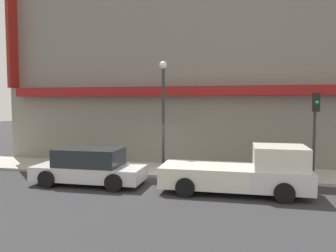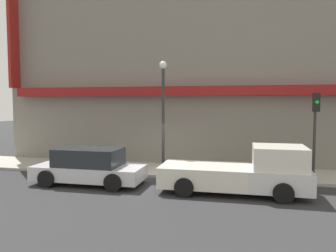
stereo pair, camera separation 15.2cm
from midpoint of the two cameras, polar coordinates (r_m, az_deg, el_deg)
The scene contains 8 objects.
ground_plane at distance 15.30m, azimuth -1.94°, elevation -9.06°, with size 80.00×80.00×0.00m, color #2D2D30.
sidewalk at distance 16.76m, azimuth -0.56°, elevation -7.66°, with size 36.00×3.12×0.13m.
building at distance 19.54m, azimuth 1.49°, elevation 11.17°, with size 19.80×3.80×11.79m.
pickup_truck at distance 12.99m, azimuth 13.39°, elevation -7.86°, with size 5.61×2.24×1.86m.
parked_car at distance 14.44m, azimuth -13.28°, elevation -6.90°, with size 4.69×2.05×1.55m.
fire_hydrant at distance 16.78m, azimuth -13.00°, elevation -6.19°, with size 0.21×0.21×0.77m.
street_lamp at distance 15.47m, azimuth -0.57°, elevation 4.01°, with size 0.36×0.36×5.29m.
traffic_light at distance 15.37m, azimuth 24.54°, elevation 0.88°, with size 0.28×0.42×3.76m.
Camera 2 is at (3.88, -14.38, 3.48)m, focal length 35.00 mm.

